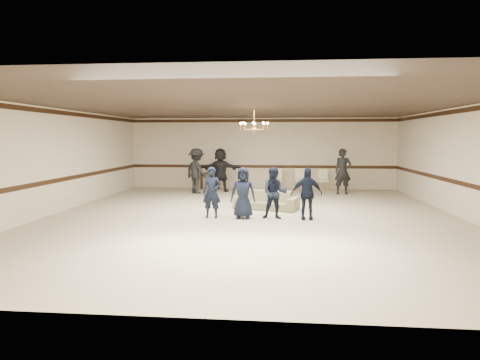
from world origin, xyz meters
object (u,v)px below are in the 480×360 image
object	(u,v)px
boy_a	(212,193)
boy_d	(307,194)
adult_right	(343,171)
boy_c	(275,193)
banquet_chair_right	(323,180)
adult_mid	(220,170)
banquet_chair_mid	(300,180)
adult_left	(197,171)
console_table	(210,181)
boy_b	(243,193)
chandelier	(254,119)
banquet_chair_left	(277,180)
settee	(266,200)

from	to	relation	value
boy_a	boy_d	bearing A→B (deg)	2.94
adult_right	boy_c	bearing A→B (deg)	-122.53
banquet_chair_right	adult_right	bearing A→B (deg)	-56.81
adult_mid	adult_right	size ratio (longest dim) A/B	1.00
banquet_chair_mid	banquet_chair_right	distance (m)	1.00
adult_left	boy_d	bearing A→B (deg)	169.56
adult_right	console_table	distance (m)	5.83
console_table	banquet_chair_mid	bearing A→B (deg)	0.55
boy_c	adult_left	distance (m)	6.17
adult_mid	console_table	bearing A→B (deg)	-57.23
adult_left	adult_right	bearing A→B (deg)	-136.23
boy_a	adult_right	distance (m)	7.14
adult_mid	console_table	world-z (taller)	adult_mid
boy_b	boy_c	world-z (taller)	same
boy_a	chandelier	bearing A→B (deg)	51.64
boy_d	banquet_chair_left	world-z (taller)	boy_d
settee	adult_mid	world-z (taller)	adult_mid
boy_c	banquet_chair_right	xyz separation A→B (m)	(2.04, 6.52, -0.27)
adult_left	adult_right	size ratio (longest dim) A/B	1.00
boy_b	banquet_chair_left	distance (m)	6.60
chandelier	banquet_chair_right	size ratio (longest dim) A/B	1.00
adult_right	banquet_chair_mid	bearing A→B (deg)	142.91
boy_c	banquet_chair_right	world-z (taller)	boy_c
banquet_chair_left	console_table	world-z (taller)	banquet_chair_left
banquet_chair_mid	adult_mid	bearing A→B (deg)	-165.66
adult_mid	banquet_chair_mid	bearing A→B (deg)	-173.17
boy_b	banquet_chair_right	size ratio (longest dim) A/B	1.56
banquet_chair_mid	banquet_chair_left	bearing A→B (deg)	-175.56
chandelier	banquet_chair_mid	bearing A→B (deg)	71.89
boy_a	banquet_chair_mid	world-z (taller)	boy_a
boy_b	boy_a	bearing A→B (deg)	179.04
boy_b	banquet_chair_left	xyz separation A→B (m)	(0.94, 6.52, -0.27)
boy_a	boy_c	xyz separation A→B (m)	(1.80, 0.00, 0.00)
boy_c	adult_left	bearing A→B (deg)	124.05
boy_b	settee	bearing A→B (deg)	68.35
boy_c	banquet_chair_left	size ratio (longest dim) A/B	1.56
boy_b	chandelier	bearing A→B (deg)	78.83
boy_a	settee	distance (m)	2.27
adult_mid	settee	bearing A→B (deg)	112.92
adult_right	banquet_chair_left	xyz separation A→B (m)	(-2.68, 1.00, -0.47)
chandelier	settee	distance (m)	2.63
adult_left	adult_right	distance (m)	6.01
boy_a	banquet_chair_mid	distance (m)	7.12
boy_b	adult_left	size ratio (longest dim) A/B	0.79
chandelier	boy_c	bearing A→B (deg)	-62.61
chandelier	adult_left	xyz separation A→B (m)	(-2.61, 3.94, -1.94)
boy_c	adult_left	xyz separation A→B (m)	(-3.28, 5.23, 0.20)
boy_c	settee	bearing A→B (deg)	101.85
adult_mid	console_table	xyz separation A→B (m)	(-0.58, 0.80, -0.56)
adult_right	console_table	world-z (taller)	adult_right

